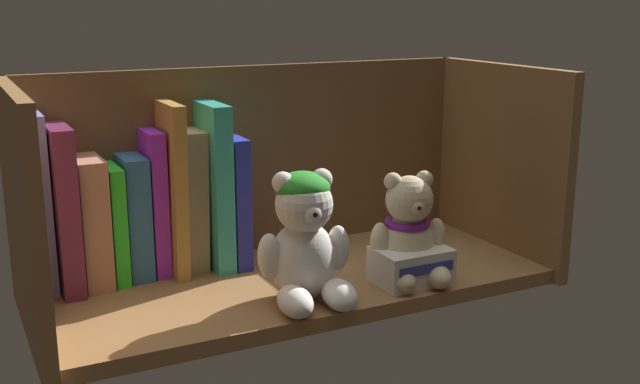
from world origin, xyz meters
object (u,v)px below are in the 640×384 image
at_px(book_4, 132,215).
at_px(book_6, 168,186).
at_px(book_1, 61,205).
at_px(teddy_bear_smaller, 409,235).
at_px(book_3, 112,221).
at_px(teddy_bear_larger, 305,241).
at_px(small_product_box, 411,265).
at_px(book_9, 227,197).
at_px(book_0, 40,202).
at_px(book_8, 209,183).
at_px(book_2, 89,218).
at_px(book_7, 188,198).
at_px(book_5, 153,201).

relative_size(book_4, book_6, 0.71).
bearing_deg(book_1, teddy_bear_smaller, -24.92).
bearing_deg(book_3, book_1, 180.00).
height_order(book_1, teddy_bear_larger, book_1).
relative_size(teddy_bear_larger, small_product_box, 1.72).
xyz_separation_m(book_4, teddy_bear_smaller, (0.32, -0.19, -0.02)).
height_order(book_4, small_product_box, book_4).
bearing_deg(teddy_bear_smaller, book_9, 133.94).
bearing_deg(book_0, book_3, 0.00).
height_order(book_4, book_9, book_9).
distance_m(book_3, book_6, 0.09).
bearing_deg(small_product_box, book_8, 135.77).
relative_size(book_0, book_1, 1.07).
relative_size(book_3, book_8, 0.68).
relative_size(book_2, teddy_bear_smaller, 1.16).
distance_m(book_3, book_7, 0.11).
relative_size(book_1, small_product_box, 2.23).
xyz_separation_m(book_4, book_5, (0.03, 0.00, 0.02)).
bearing_deg(book_6, teddy_bear_smaller, -35.30).
distance_m(book_6, book_7, 0.03).
height_order(book_4, book_8, book_8).
bearing_deg(book_4, teddy_bear_smaller, -30.81).
relative_size(book_1, book_2, 1.26).
height_order(book_4, book_6, book_6).
xyz_separation_m(book_3, teddy_bear_larger, (0.19, -0.20, 0.00)).
bearing_deg(book_4, book_2, 180.00).
relative_size(book_6, teddy_bear_smaller, 1.60).
xyz_separation_m(book_6, book_7, (0.03, 0.00, -0.02)).
xyz_separation_m(book_0, book_2, (0.06, 0.00, -0.03)).
bearing_deg(book_0, book_1, 0.00).
distance_m(book_0, book_8, 0.23).
xyz_separation_m(book_2, book_8, (0.17, 0.00, 0.03)).
bearing_deg(book_4, book_6, 0.00).
height_order(book_4, teddy_bear_larger, same).
xyz_separation_m(book_1, book_7, (0.17, 0.00, -0.01)).
height_order(book_2, book_3, book_2).
relative_size(book_1, book_6, 0.92).
xyz_separation_m(book_7, teddy_bear_larger, (0.09, -0.20, -0.02)).
bearing_deg(book_7, book_2, 180.00).
height_order(book_1, small_product_box, book_1).
relative_size(book_8, book_9, 1.26).
xyz_separation_m(book_8, small_product_box, (0.21, -0.20, -0.09)).
distance_m(book_3, book_4, 0.03).
bearing_deg(teddy_bear_smaller, book_3, 151.23).
xyz_separation_m(book_1, book_5, (0.12, 0.00, -0.01)).
bearing_deg(small_product_box, book_5, 144.97).
bearing_deg(book_0, book_6, 0.00).
bearing_deg(book_1, book_8, 0.00).
bearing_deg(book_2, teddy_bear_smaller, -26.84).
xyz_separation_m(book_9, small_product_box, (0.18, -0.20, -0.07)).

